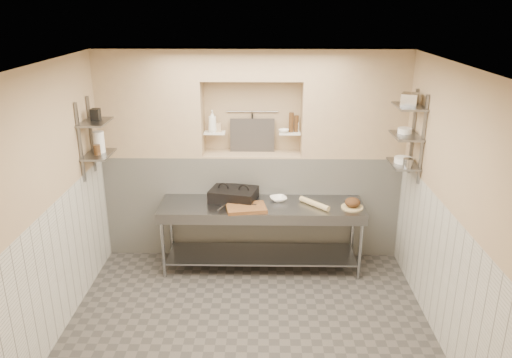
{
  "coord_description": "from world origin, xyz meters",
  "views": [
    {
      "loc": [
        0.16,
        -4.7,
        3.34
      ],
      "look_at": [
        0.07,
        0.9,
        1.35
      ],
      "focal_mm": 35.0,
      "sensor_mm": 36.0,
      "label": 1
    }
  ],
  "objects_px": {
    "prep_table": "(261,223)",
    "bottle_soap": "(212,121)",
    "cutting_board": "(246,208)",
    "jug_left": "(99,142)",
    "panini_press": "(234,195)",
    "mixing_bowl": "(278,199)",
    "rolling_pin": "(314,204)",
    "bowl_alcove": "(284,131)",
    "bread_loaf": "(353,202)"
  },
  "relations": [
    {
      "from": "cutting_board",
      "to": "bread_loaf",
      "type": "relative_size",
      "value": 2.49
    },
    {
      "from": "mixing_bowl",
      "to": "bottle_soap",
      "type": "xyz_separation_m",
      "value": [
        -0.87,
        0.4,
        0.93
      ]
    },
    {
      "from": "panini_press",
      "to": "bottle_soap",
      "type": "distance_m",
      "value": 1.01
    },
    {
      "from": "jug_left",
      "to": "bread_loaf",
      "type": "bearing_deg",
      "value": -0.02
    },
    {
      "from": "mixing_bowl",
      "to": "jug_left",
      "type": "relative_size",
      "value": 0.82
    },
    {
      "from": "mixing_bowl",
      "to": "bowl_alcove",
      "type": "xyz_separation_m",
      "value": [
        0.07,
        0.4,
        0.81
      ]
    },
    {
      "from": "bread_loaf",
      "to": "bottle_soap",
      "type": "height_order",
      "value": "bottle_soap"
    },
    {
      "from": "bowl_alcove",
      "to": "jug_left",
      "type": "distance_m",
      "value": 2.34
    },
    {
      "from": "mixing_bowl",
      "to": "rolling_pin",
      "type": "xyz_separation_m",
      "value": [
        0.45,
        -0.18,
        0.01
      ]
    },
    {
      "from": "bread_loaf",
      "to": "jug_left",
      "type": "bearing_deg",
      "value": 179.98
    },
    {
      "from": "cutting_board",
      "to": "mixing_bowl",
      "type": "height_order",
      "value": "mixing_bowl"
    },
    {
      "from": "prep_table",
      "to": "bowl_alcove",
      "type": "xyz_separation_m",
      "value": [
        0.29,
        0.54,
        1.09
      ]
    },
    {
      "from": "jug_left",
      "to": "panini_press",
      "type": "bearing_deg",
      "value": 7.86
    },
    {
      "from": "bread_loaf",
      "to": "bottle_soap",
      "type": "distance_m",
      "value": 2.1
    },
    {
      "from": "panini_press",
      "to": "bowl_alcove",
      "type": "relative_size",
      "value": 4.77
    },
    {
      "from": "panini_press",
      "to": "jug_left",
      "type": "relative_size",
      "value": 2.56
    },
    {
      "from": "bottle_soap",
      "to": "mixing_bowl",
      "type": "bearing_deg",
      "value": -24.6
    },
    {
      "from": "mixing_bowl",
      "to": "jug_left",
      "type": "xyz_separation_m",
      "value": [
        -2.19,
        -0.22,
        0.82
      ]
    },
    {
      "from": "prep_table",
      "to": "cutting_board",
      "type": "distance_m",
      "value": 0.37
    },
    {
      "from": "panini_press",
      "to": "bottle_soap",
      "type": "relative_size",
      "value": 2.24
    },
    {
      "from": "cutting_board",
      "to": "rolling_pin",
      "type": "xyz_separation_m",
      "value": [
        0.86,
        0.12,
        0.01
      ]
    },
    {
      "from": "panini_press",
      "to": "cutting_board",
      "type": "bearing_deg",
      "value": -46.82
    },
    {
      "from": "panini_press",
      "to": "rolling_pin",
      "type": "height_order",
      "value": "panini_press"
    },
    {
      "from": "jug_left",
      "to": "mixing_bowl",
      "type": "bearing_deg",
      "value": 5.7
    },
    {
      "from": "bread_loaf",
      "to": "jug_left",
      "type": "height_order",
      "value": "jug_left"
    },
    {
      "from": "bread_loaf",
      "to": "bowl_alcove",
      "type": "relative_size",
      "value": 1.41
    },
    {
      "from": "panini_press",
      "to": "cutting_board",
      "type": "relative_size",
      "value": 1.36
    },
    {
      "from": "cutting_board",
      "to": "rolling_pin",
      "type": "relative_size",
      "value": 1.04
    },
    {
      "from": "panini_press",
      "to": "jug_left",
      "type": "bearing_deg",
      "value": -158.9
    },
    {
      "from": "panini_press",
      "to": "mixing_bowl",
      "type": "distance_m",
      "value": 0.59
    },
    {
      "from": "jug_left",
      "to": "bottle_soap",
      "type": "bearing_deg",
      "value": 25.15
    },
    {
      "from": "panini_press",
      "to": "bowl_alcove",
      "type": "distance_m",
      "value": 1.07
    },
    {
      "from": "rolling_pin",
      "to": "bowl_alcove",
      "type": "height_order",
      "value": "bowl_alcove"
    },
    {
      "from": "prep_table",
      "to": "bottle_soap",
      "type": "height_order",
      "value": "bottle_soap"
    },
    {
      "from": "bowl_alcove",
      "to": "prep_table",
      "type": "bearing_deg",
      "value": -117.84
    },
    {
      "from": "panini_press",
      "to": "mixing_bowl",
      "type": "xyz_separation_m",
      "value": [
        0.58,
        -0.0,
        -0.05
      ]
    },
    {
      "from": "cutting_board",
      "to": "rolling_pin",
      "type": "bearing_deg",
      "value": 7.96
    },
    {
      "from": "prep_table",
      "to": "bottle_soap",
      "type": "bearing_deg",
      "value": 140.42
    },
    {
      "from": "mixing_bowl",
      "to": "bread_loaf",
      "type": "bearing_deg",
      "value": -13.39
    },
    {
      "from": "bread_loaf",
      "to": "bowl_alcove",
      "type": "bearing_deg",
      "value": 144.09
    },
    {
      "from": "prep_table",
      "to": "panini_press",
      "type": "xyz_separation_m",
      "value": [
        -0.37,
        0.15,
        0.34
      ]
    },
    {
      "from": "rolling_pin",
      "to": "panini_press",
      "type": "bearing_deg",
      "value": 170.02
    },
    {
      "from": "jug_left",
      "to": "prep_table",
      "type": "bearing_deg",
      "value": 2.22
    },
    {
      "from": "cutting_board",
      "to": "jug_left",
      "type": "height_order",
      "value": "jug_left"
    },
    {
      "from": "cutting_board",
      "to": "jug_left",
      "type": "bearing_deg",
      "value": 177.42
    },
    {
      "from": "rolling_pin",
      "to": "bowl_alcove",
      "type": "distance_m",
      "value": 1.06
    },
    {
      "from": "bread_loaf",
      "to": "mixing_bowl",
      "type": "bearing_deg",
      "value": 166.61
    },
    {
      "from": "cutting_board",
      "to": "bowl_alcove",
      "type": "relative_size",
      "value": 3.51
    },
    {
      "from": "rolling_pin",
      "to": "bowl_alcove",
      "type": "bearing_deg",
      "value": 123.57
    },
    {
      "from": "rolling_pin",
      "to": "bottle_soap",
      "type": "bearing_deg",
      "value": 156.42
    }
  ]
}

